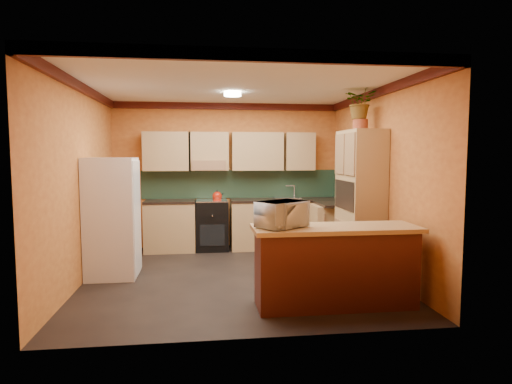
{
  "coord_description": "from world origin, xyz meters",
  "views": [
    {
      "loc": [
        -0.47,
        -6.0,
        1.74
      ],
      "look_at": [
        0.34,
        0.45,
        1.17
      ],
      "focal_mm": 30.0,
      "sensor_mm": 36.0,
      "label": 1
    }
  ],
  "objects_px": {
    "pantry": "(360,201)",
    "microwave": "(282,214)",
    "fridge": "(112,218)",
    "breakfast_bar": "(335,268)",
    "stove": "(212,225)",
    "base_cabinets_back": "(246,225)"
  },
  "relations": [
    {
      "from": "pantry",
      "to": "breakfast_bar",
      "type": "height_order",
      "value": "pantry"
    },
    {
      "from": "base_cabinets_back",
      "to": "stove",
      "type": "relative_size",
      "value": 4.01
    },
    {
      "from": "base_cabinets_back",
      "to": "microwave",
      "type": "relative_size",
      "value": 6.84
    },
    {
      "from": "fridge",
      "to": "pantry",
      "type": "relative_size",
      "value": 0.81
    },
    {
      "from": "stove",
      "to": "pantry",
      "type": "distance_m",
      "value": 2.83
    },
    {
      "from": "stove",
      "to": "breakfast_bar",
      "type": "xyz_separation_m",
      "value": [
        1.34,
        -3.14,
        -0.02
      ]
    },
    {
      "from": "base_cabinets_back",
      "to": "microwave",
      "type": "distance_m",
      "value": 3.2
    },
    {
      "from": "pantry",
      "to": "microwave",
      "type": "xyz_separation_m",
      "value": [
        -1.44,
        -1.4,
        0.03
      ]
    },
    {
      "from": "stove",
      "to": "pantry",
      "type": "height_order",
      "value": "pantry"
    },
    {
      "from": "base_cabinets_back",
      "to": "stove",
      "type": "distance_m",
      "value": 0.63
    },
    {
      "from": "pantry",
      "to": "breakfast_bar",
      "type": "relative_size",
      "value": 1.17
    },
    {
      "from": "base_cabinets_back",
      "to": "fridge",
      "type": "height_order",
      "value": "fridge"
    },
    {
      "from": "base_cabinets_back",
      "to": "pantry",
      "type": "xyz_separation_m",
      "value": [
        1.53,
        -1.74,
        0.61
      ]
    },
    {
      "from": "base_cabinets_back",
      "to": "fridge",
      "type": "xyz_separation_m",
      "value": [
        -2.07,
        -1.58,
        0.41
      ]
    },
    {
      "from": "stove",
      "to": "base_cabinets_back",
      "type": "bearing_deg",
      "value": 0.0
    },
    {
      "from": "fridge",
      "to": "microwave",
      "type": "distance_m",
      "value": 2.67
    },
    {
      "from": "fridge",
      "to": "microwave",
      "type": "bearing_deg",
      "value": -35.83
    },
    {
      "from": "stove",
      "to": "pantry",
      "type": "relative_size",
      "value": 0.43
    },
    {
      "from": "breakfast_bar",
      "to": "stove",
      "type": "bearing_deg",
      "value": 113.07
    },
    {
      "from": "pantry",
      "to": "microwave",
      "type": "distance_m",
      "value": 2.01
    },
    {
      "from": "fridge",
      "to": "breakfast_bar",
      "type": "relative_size",
      "value": 0.94
    },
    {
      "from": "breakfast_bar",
      "to": "microwave",
      "type": "relative_size",
      "value": 3.38
    }
  ]
}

